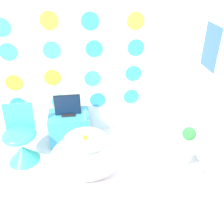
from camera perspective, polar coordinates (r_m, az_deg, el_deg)
name	(u,v)px	position (r m, az deg, el deg)	size (l,w,h in m)	color
ground_plane	(84,216)	(3.13, -6.08, -21.52)	(12.00, 12.00, 0.00)	silver
wall_back_dotted	(73,53)	(3.76, -8.40, 12.53)	(4.23, 0.05, 2.60)	white
wall_right	(213,69)	(3.37, 21.13, 8.63)	(0.06, 2.64, 2.60)	silver
rug	(89,185)	(3.42, -5.03, -15.46)	(1.22, 0.93, 0.01)	silver
bathtub	(86,157)	(3.36, -5.60, -9.64)	(0.91, 0.64, 0.59)	white
rubber_duck	(85,137)	(3.13, -5.85, -5.47)	(0.06, 0.06, 0.07)	yellow
chair	(22,144)	(3.78, -19.07, -6.59)	(0.45, 0.45, 0.80)	#38B2A3
tv_cabinet	(70,128)	(4.00, -9.17, -3.44)	(0.58, 0.42, 0.46)	#389ED6
tv	(68,106)	(3.80, -9.64, 1.25)	(0.37, 0.12, 0.33)	black
vase	(86,115)	(3.71, -5.76, -0.68)	(0.06, 0.06, 0.15)	#51B2AD
side_table	(186,149)	(3.46, 15.82, -7.83)	(0.40, 0.37, 0.46)	silver
potted_plant_left	(189,135)	(3.32, 16.38, -4.78)	(0.17, 0.17, 0.24)	white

